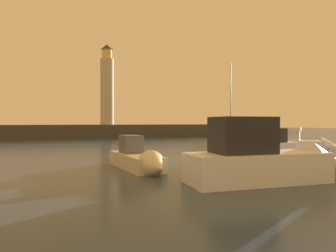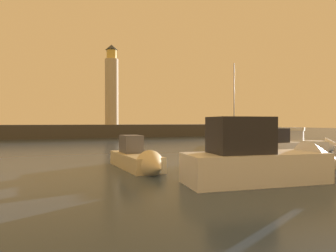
# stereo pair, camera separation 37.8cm
# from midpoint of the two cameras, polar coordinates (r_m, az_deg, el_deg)

# --- Properties ---
(ground_plane) EXTENTS (220.00, 220.00, 0.00)m
(ground_plane) POSITION_cam_midpoint_polar(r_m,az_deg,el_deg) (27.67, -10.43, -4.61)
(ground_plane) COLOR #2D3D51
(breakwater) EXTENTS (63.25, 6.48, 2.15)m
(breakwater) POSITION_cam_midpoint_polar(r_m,az_deg,el_deg) (51.75, -15.84, -0.95)
(breakwater) COLOR #423F3D
(breakwater) RESTS_ON ground_plane
(lighthouse) EXTENTS (2.26, 2.26, 13.69)m
(lighthouse) POSITION_cam_midpoint_polar(r_m,az_deg,el_deg) (52.62, -11.71, 7.33)
(lighthouse) COLOR beige
(lighthouse) RESTS_ON breakwater
(motorboat_0) EXTENTS (7.83, 2.73, 2.49)m
(motorboat_0) POSITION_cam_midpoint_polar(r_m,az_deg,el_deg) (21.87, 14.85, -4.15)
(motorboat_0) COLOR white
(motorboat_0) RESTS_ON ground_plane
(motorboat_1) EXTENTS (2.02, 6.12, 2.13)m
(motorboat_1) POSITION_cam_midpoint_polar(r_m,az_deg,el_deg) (16.28, -5.96, -6.45)
(motorboat_1) COLOR beige
(motorboat_1) RESTS_ON ground_plane
(motorboat_2) EXTENTS (7.76, 2.80, 3.14)m
(motorboat_2) POSITION_cam_midpoint_polar(r_m,az_deg,el_deg) (13.81, 18.70, -6.12)
(motorboat_2) COLOR white
(motorboat_2) RESTS_ON ground_plane
(motorboat_4) EXTENTS (4.82, 5.31, 2.34)m
(motorboat_4) POSITION_cam_midpoint_polar(r_m,az_deg,el_deg) (29.89, 23.96, -2.93)
(motorboat_4) COLOR white
(motorboat_4) RESTS_ON ground_plane
(sailboat_moored) EXTENTS (4.56, 6.05, 9.26)m
(sailboat_moored) POSITION_cam_midpoint_polar(r_m,az_deg,el_deg) (34.34, 11.51, -2.75)
(sailboat_moored) COLOR black
(sailboat_moored) RESTS_ON ground_plane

